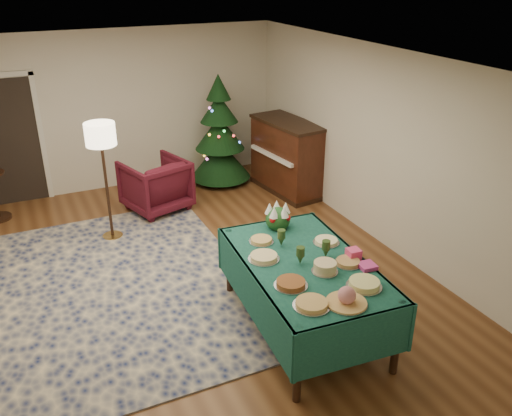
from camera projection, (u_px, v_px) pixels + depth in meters
name	position (u px, v px, depth m)	size (l,w,h in m)	color
room_shell	(167.00, 182.00, 6.28)	(7.00, 7.00, 7.00)	#593319
doorway	(8.00, 139.00, 8.63)	(1.08, 0.04, 2.16)	black
rug	(116.00, 288.00, 6.67)	(3.20, 4.20, 0.02)	#131E4A
buffet_table	(305.00, 276.00, 5.70)	(1.40, 2.22, 0.83)	black
platter_0	(312.00, 304.00, 4.90)	(0.35, 0.35, 0.05)	silver
platter_1	(347.00, 298.00, 4.91)	(0.39, 0.39, 0.18)	silver
platter_2	(364.00, 284.00, 5.18)	(0.35, 0.35, 0.07)	silver
platter_3	(291.00, 284.00, 5.20)	(0.33, 0.33, 0.06)	silver
platter_4	(325.00, 267.00, 5.42)	(0.27, 0.27, 0.11)	silver
platter_5	(348.00, 262.00, 5.58)	(0.28, 0.28, 0.05)	silver
platter_6	(264.00, 257.00, 5.66)	(0.33, 0.33, 0.06)	silver
platter_7	(326.00, 241.00, 6.00)	(0.29, 0.29, 0.05)	silver
platter_8	(261.00, 240.00, 6.02)	(0.28, 0.28, 0.05)	silver
goblet_0	(281.00, 237.00, 5.90)	(0.09, 0.09, 0.19)	#2D471E
goblet_1	(326.00, 248.00, 5.68)	(0.09, 0.09, 0.19)	#2D471E
goblet_2	(300.00, 255.00, 5.55)	(0.09, 0.09, 0.19)	#2D471E
napkin_stack	(367.00, 266.00, 5.51)	(0.17, 0.17, 0.04)	#D33A91
gift_box	(353.00, 254.00, 5.67)	(0.13, 0.13, 0.11)	#F5447D
centerpiece	(278.00, 217.00, 6.29)	(0.30, 0.30, 0.34)	#1E4C1E
armchair	(155.00, 183.00, 8.62)	(0.90, 0.84, 0.93)	#4D101D
floor_lamp	(101.00, 142.00, 7.32)	(0.42, 0.42, 1.71)	#A57F3F
christmas_tree	(220.00, 135.00, 9.55)	(1.34, 1.34, 1.95)	black
piano	(287.00, 157.00, 9.27)	(0.84, 1.51, 1.25)	black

